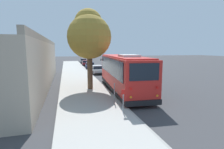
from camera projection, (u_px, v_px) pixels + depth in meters
The scene contains 13 objects.
ground_plane at pixel (122, 89), 16.98m from camera, with size 160.00×160.00×0.00m, color #3D3D3F.
sidewalk_slab at pixel (83, 90), 16.01m from camera, with size 80.00×4.22×0.15m, color #B2AFA8.
curb_strip at pixel (106, 89), 16.57m from camera, with size 80.00×0.14×0.15m, color #9D9A94.
shuttle_bus at pixel (123, 71), 16.08m from camera, with size 10.95×3.19×3.39m.
parked_sedan_silver at pixel (97, 70), 27.77m from camera, with size 4.45×1.82×1.27m.
parked_sedan_navy at pixel (90, 66), 34.16m from camera, with size 4.55×1.89×1.32m.
parked_sedan_maroon at pixel (86, 63), 40.82m from camera, with size 4.33×1.81×1.26m.
parked_sedan_gray at pixel (83, 61), 47.82m from camera, with size 4.52×1.76×1.32m.
street_tree at pixel (89, 34), 15.82m from camera, with size 3.97×3.97×7.35m.
sign_post_near at pixel (123, 101), 10.15m from camera, with size 0.06×0.22×1.37m.
sign_post_far at pixel (114, 93), 11.97m from camera, with size 0.06×0.06×1.37m.
fire_hydrant at pixel (90, 73), 24.23m from camera, with size 0.22×0.22×0.81m.
building_backdrop at pixel (6, 66), 17.19m from camera, with size 22.15×8.14×4.84m.
Camera 1 is at (-15.79, 5.24, 3.83)m, focal length 28.00 mm.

